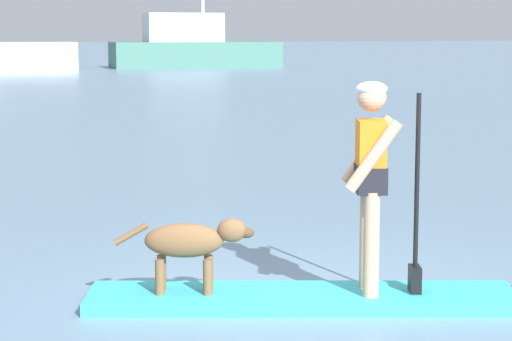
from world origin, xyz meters
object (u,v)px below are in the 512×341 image
dog (191,243)px  person_paddler (373,172)px  paddleboard (333,298)px  moored_boat_port (192,47)px

dog → person_paddler: bearing=-20.6°
paddleboard → person_paddler: bearing=-20.6°
paddleboard → person_paddler: size_ratio=2.23×
paddleboard → dog: (-1.01, 0.38, 0.43)m
person_paddler → moored_boat_port: bearing=74.5°
moored_boat_port → person_paddler: bearing=-105.5°
paddleboard → person_paddler: person_paddler is taller
paddleboard → moored_boat_port: 51.34m
moored_boat_port → dog: bearing=-107.0°
person_paddler → moored_boat_port: (13.73, 49.48, 0.19)m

